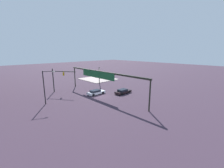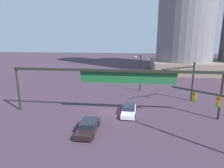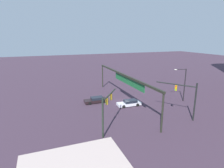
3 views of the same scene
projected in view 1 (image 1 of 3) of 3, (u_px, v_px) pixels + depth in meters
ground_plane at (101, 96)px, 37.16m from camera, size 225.27×225.27×0.00m
sidewalk_corner at (98, 79)px, 59.55m from camera, size 12.47×11.56×0.15m
traffic_signal_near_corner at (99, 73)px, 49.06m from camera, size 5.31×4.09×5.75m
traffic_signal_opposite_side at (58, 77)px, 39.94m from camera, size 5.67×4.04×6.45m
streetlamp_curved_arm at (45, 85)px, 30.85m from camera, size 1.31×2.32×7.12m
overhead_sign_gantry at (101, 75)px, 36.68m from camera, size 27.50×0.43×6.25m
sedan_car_approaching at (123, 91)px, 39.41m from camera, size 1.94×4.81×1.21m
sedan_car_waiting_far at (96, 92)px, 38.59m from camera, size 2.00×4.92×1.21m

